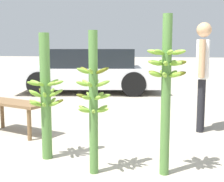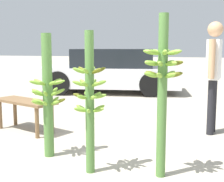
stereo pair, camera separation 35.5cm
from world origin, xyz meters
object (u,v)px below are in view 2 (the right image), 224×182
(banana_stalk_right, at_px, (162,87))
(vendor_person, at_px, (214,67))
(market_bench, at_px, (25,106))
(parked_car, at_px, (110,71))
(banana_stalk_center, at_px, (90,99))
(banana_stalk_left, at_px, (48,95))

(banana_stalk_right, bearing_deg, vendor_person, 75.52)
(banana_stalk_right, relative_size, market_bench, 1.39)
(market_bench, distance_m, parked_car, 4.57)
(banana_stalk_right, xyz_separation_m, parked_car, (-2.40, 5.65, -0.30))
(banana_stalk_center, relative_size, market_bench, 1.25)
(banana_stalk_center, distance_m, parked_car, 6.01)
(banana_stalk_left, bearing_deg, parked_car, 100.62)
(market_bench, bearing_deg, banana_stalk_right, -6.31)
(banana_stalk_center, height_order, market_bench, banana_stalk_center)
(banana_stalk_right, relative_size, vendor_person, 0.97)
(banana_stalk_center, xyz_separation_m, vendor_person, (1.20, 1.98, 0.24))
(banana_stalk_left, height_order, banana_stalk_center, banana_stalk_center)
(banana_stalk_right, bearing_deg, banana_stalk_center, -170.49)
(vendor_person, xyz_separation_m, parked_car, (-2.88, 3.80, -0.40))
(market_bench, bearing_deg, parked_car, 110.26)
(banana_stalk_left, height_order, banana_stalk_right, banana_stalk_right)
(banana_stalk_left, distance_m, banana_stalk_right, 1.40)
(banana_stalk_right, height_order, market_bench, banana_stalk_right)
(vendor_person, distance_m, market_bench, 2.95)
(banana_stalk_center, distance_m, market_bench, 2.02)
(vendor_person, height_order, parked_car, vendor_person)
(banana_stalk_left, height_order, market_bench, banana_stalk_left)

